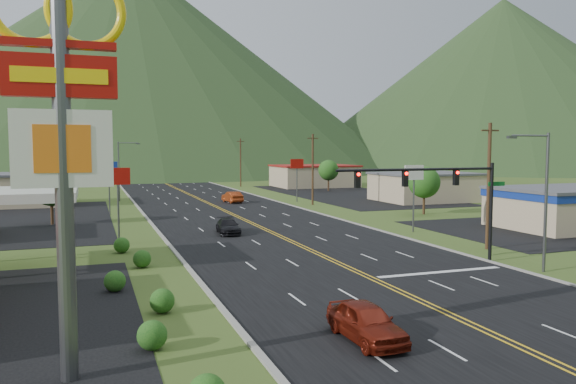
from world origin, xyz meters
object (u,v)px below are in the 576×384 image
object	(u,v)px
car_red_far	(232,197)
car_dark_mid	(228,227)
streetlight_east	(542,192)
car_red_near	(366,323)
streetlight_west	(121,167)
traffic_signal	(443,188)
pylon_sign	(62,110)

from	to	relation	value
car_red_far	car_dark_mid	bearing A→B (deg)	68.60
streetlight_east	car_red_near	distance (m)	18.99
streetlight_east	streetlight_west	world-z (taller)	same
car_dark_mid	car_red_far	distance (m)	30.22
streetlight_east	streetlight_west	xyz separation A→B (m)	(-22.86, 60.00, 0.00)
car_red_near	car_dark_mid	size ratio (longest dim) A/B	0.99
car_red_near	car_red_far	bearing A→B (deg)	80.04
traffic_signal	streetlight_east	world-z (taller)	streetlight_east
pylon_sign	car_red_near	size ratio (longest dim) A/B	3.01
traffic_signal	car_red_near	bearing A→B (deg)	-135.16
pylon_sign	car_red_far	distance (m)	63.82
car_dark_mid	car_red_near	bearing A→B (deg)	-87.38
streetlight_east	car_dark_mid	distance (m)	27.62
streetlight_west	car_red_near	xyz separation A→B (m)	(6.17, -67.93, -4.39)
streetlight_west	car_red_far	size ratio (longest dim) A/B	1.84
pylon_sign	car_red_near	bearing A→B (deg)	0.36
car_dark_mid	car_red_far	bearing A→B (deg)	80.70
car_dark_mid	car_red_far	size ratio (longest dim) A/B	0.96
car_dark_mid	streetlight_east	bearing A→B (deg)	-50.66
streetlight_west	car_red_far	xyz separation A→B (m)	(15.21, -8.18, -4.38)
car_dark_mid	pylon_sign	bearing A→B (deg)	-107.61
pylon_sign	traffic_signal	size ratio (longest dim) A/B	1.07
pylon_sign	car_red_far	xyz separation A→B (m)	(20.53, 59.82, -8.49)
car_red_near	car_red_far	world-z (taller)	car_red_far
streetlight_west	car_red_near	distance (m)	68.35
traffic_signal	car_red_near	world-z (taller)	traffic_signal
pylon_sign	traffic_signal	distance (m)	26.67
streetlight_east	car_red_far	distance (m)	52.57
pylon_sign	car_red_far	bearing A→B (deg)	71.06
car_red_near	streetlight_west	bearing A→B (deg)	93.83
pylon_sign	streetlight_west	distance (m)	68.33
pylon_sign	streetlight_west	bearing A→B (deg)	85.53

